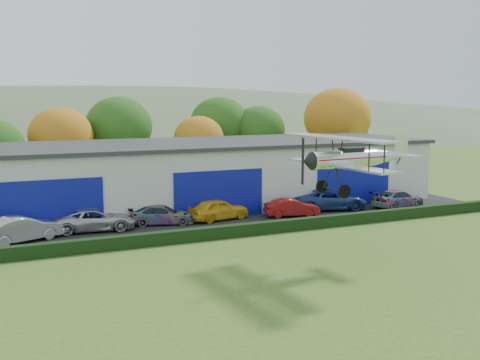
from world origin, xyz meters
name	(u,v)px	position (x,y,z in m)	size (l,w,h in m)	color
ground	(320,346)	(0.00, 0.00, 0.00)	(300.00, 300.00, 0.00)	#3F5B1C
apron	(198,223)	(3.00, 21.00, 0.03)	(48.00, 9.00, 0.05)	black
hedge	(224,232)	(3.00, 16.20, 0.40)	(46.00, 0.60, 0.80)	black
hangar	(192,174)	(5.00, 27.98, 2.66)	(40.60, 12.60, 5.30)	#B2B7BC
tree_belt	(110,132)	(0.85, 40.62, 5.61)	(75.70, 13.22, 10.12)	#3D2614
distant_hills	(15,185)	(-4.38, 140.00, -13.05)	(430.00, 196.00, 56.00)	#4C6642
car_1	(22,229)	(-8.84, 20.25, 0.86)	(1.72, 4.92, 1.62)	silver
car_2	(96,219)	(-4.13, 21.53, 0.79)	(2.47, 5.36, 1.49)	silver
car_3	(162,215)	(0.50, 21.65, 0.71)	(1.86, 4.58, 1.33)	gray
car_4	(218,209)	(4.68, 21.34, 0.83)	(1.84, 4.57, 1.56)	gold
car_5	(292,207)	(10.19, 20.22, 0.72)	(1.43, 4.09, 1.35)	maroon
car_6	(330,199)	(14.28, 21.34, 0.88)	(2.74, 5.95, 1.65)	navy
car_7	(398,198)	(19.97, 19.96, 0.75)	(1.97, 4.84, 1.40)	gray
biplane	(353,157)	(7.49, 8.85, 5.72)	(7.26, 8.34, 3.11)	silver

